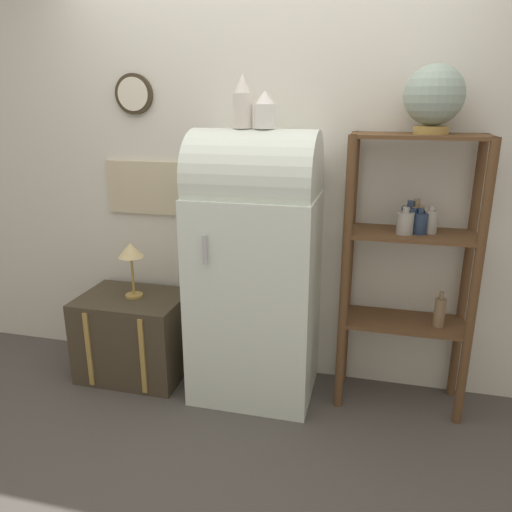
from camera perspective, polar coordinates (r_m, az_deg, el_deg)
name	(u,v)px	position (r m, az deg, el deg)	size (l,w,h in m)	color
ground_plane	(244,413)	(3.05, -1.42, -17.48)	(12.00, 12.00, 0.00)	#4C4742
wall_back	(266,167)	(3.08, 1.19, 10.11)	(7.00, 0.09, 2.70)	silver
refrigerator	(255,265)	(2.91, -0.13, -1.03)	(0.71, 0.59, 1.60)	silver
suitcase_trunk	(134,335)	(3.39, -13.73, -8.79)	(0.66, 0.50, 0.54)	#423828
shelf_unit	(410,254)	(2.89, 17.19, 0.24)	(0.72, 0.34, 1.57)	brown
globe	(434,96)	(2.79, 19.70, 16.79)	(0.30, 0.30, 0.34)	#AD8942
vase_left	(243,103)	(2.76, -1.54, 17.07)	(0.11, 0.11, 0.28)	silver
vase_center	(265,111)	(2.73, 1.01, 16.23)	(0.12, 0.12, 0.19)	white
desk_lamp	(131,254)	(3.19, -14.10, 0.22)	(0.16, 0.16, 0.36)	#AD8942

